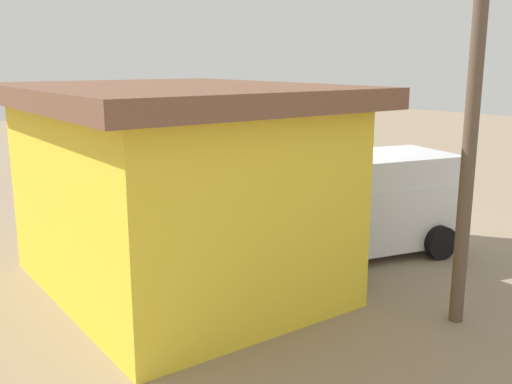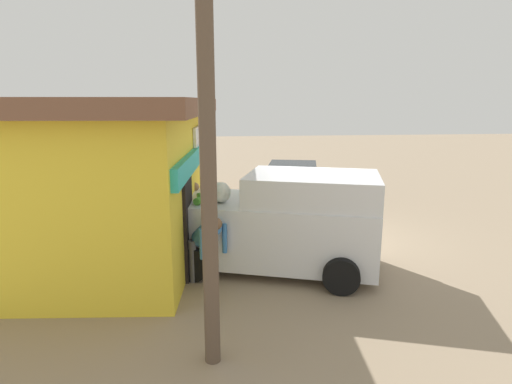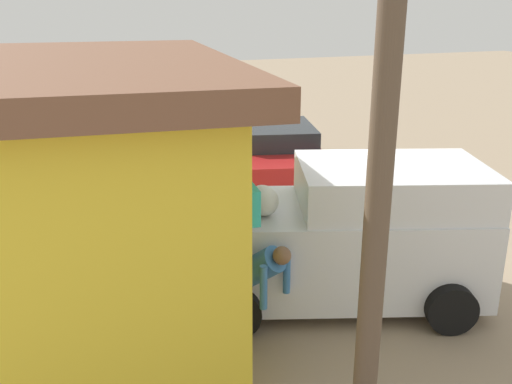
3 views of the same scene
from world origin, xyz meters
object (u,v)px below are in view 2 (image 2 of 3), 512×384
object	(u,v)px
vendor_standing	(195,211)
paint_bucket	(230,211)
parked_sedan	(292,182)
customer_bending	(206,241)
delivery_van	(280,221)
storefront_bar	(98,179)
unloaded_banana_pile	(122,245)

from	to	relation	value
vendor_standing	paint_bucket	distance (m)	2.70
parked_sedan	paint_bucket	world-z (taller)	parked_sedan
vendor_standing	customer_bending	distance (m)	1.85
delivery_van	parked_sedan	xyz separation A→B (m)	(5.97, -1.43, -0.40)
storefront_bar	customer_bending	size ratio (longest dim) A/B	4.59
paint_bucket	vendor_standing	bearing A→B (deg)	159.93
storefront_bar	delivery_van	xyz separation A→B (m)	(-0.91, -3.67, -0.75)
vendor_standing	customer_bending	size ratio (longest dim) A/B	1.17
delivery_van	paint_bucket	world-z (taller)	delivery_van
customer_bending	paint_bucket	world-z (taller)	customer_bending
vendor_standing	customer_bending	world-z (taller)	vendor_standing
parked_sedan	customer_bending	size ratio (longest dim) A/B	3.44
storefront_bar	vendor_standing	size ratio (longest dim) A/B	3.94
vendor_standing	customer_bending	xyz separation A→B (m)	(-1.83, -0.26, -0.07)
unloaded_banana_pile	vendor_standing	bearing A→B (deg)	-83.97
delivery_van	customer_bending	distance (m)	1.59
vendor_standing	delivery_van	bearing A→B (deg)	-125.61
storefront_bar	delivery_van	size ratio (longest dim) A/B	1.28
customer_bending	unloaded_banana_pile	size ratio (longest dim) A/B	1.61
customer_bending	storefront_bar	bearing A→B (deg)	55.66
storefront_bar	customer_bending	xyz separation A→B (m)	(-1.51, -2.21, -0.90)
parked_sedan	customer_bending	bearing A→B (deg)	156.25
vendor_standing	unloaded_banana_pile	bearing A→B (deg)	96.03
paint_bucket	parked_sedan	bearing A→B (deg)	-44.59
delivery_van	paint_bucket	bearing A→B (deg)	12.65
paint_bucket	delivery_van	bearing A→B (deg)	-167.35
storefront_bar	vendor_standing	world-z (taller)	storefront_bar
storefront_bar	delivery_van	bearing A→B (deg)	-103.86
storefront_bar	unloaded_banana_pile	distance (m)	1.55
storefront_bar	parked_sedan	bearing A→B (deg)	-45.20
parked_sedan	vendor_standing	bearing A→B (deg)	146.38
vendor_standing	paint_bucket	world-z (taller)	vendor_standing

